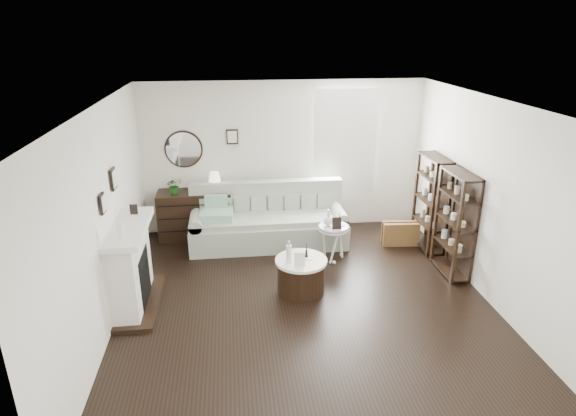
{
  "coord_description": "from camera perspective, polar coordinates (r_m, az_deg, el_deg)",
  "views": [
    {
      "loc": [
        -0.93,
        -5.6,
        3.57
      ],
      "look_at": [
        -0.16,
        0.8,
        1.11
      ],
      "focal_mm": 30.0,
      "sensor_mm": 36.0,
      "label": 1
    }
  ],
  "objects": [
    {
      "name": "room",
      "position": [
        8.69,
        4.34,
        7.69
      ],
      "size": [
        5.5,
        5.5,
        5.5
      ],
      "color": "black",
      "rests_on": "ground"
    },
    {
      "name": "fireplace",
      "position": [
        6.77,
        -18.06,
        -6.84
      ],
      "size": [
        0.5,
        1.4,
        1.84
      ],
      "color": "white",
      "rests_on": "ground"
    },
    {
      "name": "shelf_unit_far",
      "position": [
        8.33,
        16.57,
        0.56
      ],
      "size": [
        0.3,
        0.8,
        1.6
      ],
      "color": "black",
      "rests_on": "ground"
    },
    {
      "name": "shelf_unit_near",
      "position": [
        7.57,
        19.17,
        -1.79
      ],
      "size": [
        0.3,
        0.8,
        1.6
      ],
      "color": "black",
      "rests_on": "ground"
    },
    {
      "name": "sofa",
      "position": [
        8.35,
        -2.39,
        -1.89
      ],
      "size": [
        2.66,
        0.92,
        1.03
      ],
      "color": "#9BA694",
      "rests_on": "ground"
    },
    {
      "name": "quilt",
      "position": [
        8.11,
        -8.47,
        -0.83
      ],
      "size": [
        0.57,
        0.48,
        0.14
      ],
      "primitive_type": "cube",
      "rotation": [
        0.0,
        0.0,
        -0.05
      ],
      "color": "#279263",
      "rests_on": "sofa"
    },
    {
      "name": "suitcase",
      "position": [
        8.53,
        13.15,
        -2.96
      ],
      "size": [
        0.63,
        0.25,
        0.41
      ],
      "primitive_type": "cube",
      "rotation": [
        0.0,
        0.0,
        -0.08
      ],
      "color": "brown",
      "rests_on": "ground"
    },
    {
      "name": "dresser",
      "position": [
        8.68,
        -10.91,
        -0.76
      ],
      "size": [
        1.27,
        0.55,
        0.85
      ],
      "color": "black",
      "rests_on": "ground"
    },
    {
      "name": "table_lamp",
      "position": [
        8.47,
        -8.67,
        3.1
      ],
      "size": [
        0.23,
        0.23,
        0.34
      ],
      "primitive_type": null,
      "rotation": [
        0.0,
        0.0,
        0.04
      ],
      "color": "white",
      "rests_on": "dresser"
    },
    {
      "name": "potted_plant",
      "position": [
        8.48,
        -13.34,
        2.61
      ],
      "size": [
        0.33,
        0.31,
        0.29
      ],
      "primitive_type": "imported",
      "rotation": [
        0.0,
        0.0,
        0.37
      ],
      "color": "#1D5017",
      "rests_on": "dresser"
    },
    {
      "name": "drum_table",
      "position": [
        6.87,
        1.55,
        -7.97
      ],
      "size": [
        0.73,
        0.73,
        0.51
      ],
      "rotation": [
        0.0,
        0.0,
        -0.04
      ],
      "color": "black",
      "rests_on": "ground"
    },
    {
      "name": "pedestal_table",
      "position": [
        7.7,
        5.41,
        -2.45
      ],
      "size": [
        0.48,
        0.48,
        0.59
      ],
      "rotation": [
        0.0,
        0.0,
        -0.07
      ],
      "color": "silver",
      "rests_on": "ground"
    },
    {
      "name": "eiffel_drum",
      "position": [
        6.77,
        2.2,
        -5.15
      ],
      "size": [
        0.14,
        0.14,
        0.19
      ],
      "primitive_type": null,
      "rotation": [
        0.0,
        0.0,
        -0.29
      ],
      "color": "black",
      "rests_on": "drum_table"
    },
    {
      "name": "bottle_drum",
      "position": [
        6.58,
        0.11,
        -5.24
      ],
      "size": [
        0.08,
        0.08,
        0.33
      ],
      "primitive_type": "cylinder",
      "color": "silver",
      "rests_on": "drum_table"
    },
    {
      "name": "card_frame_drum",
      "position": [
        6.54,
        1.37,
        -6.12
      ],
      "size": [
        0.14,
        0.06,
        0.19
      ],
      "primitive_type": "cube",
      "rotation": [
        -0.21,
        0.0,
        -0.05
      ],
      "color": "silver",
      "rests_on": "drum_table"
    },
    {
      "name": "eiffel_ped",
      "position": [
        7.69,
        6.09,
        -1.32
      ],
      "size": [
        0.14,
        0.14,
        0.19
      ],
      "primitive_type": null,
      "rotation": [
        0.0,
        0.0,
        0.26
      ],
      "color": "black",
      "rests_on": "pedestal_table"
    },
    {
      "name": "flask_ped",
      "position": [
        7.63,
        4.8,
        -1.13
      ],
      "size": [
        0.15,
        0.15,
        0.27
      ],
      "primitive_type": null,
      "color": "silver",
      "rests_on": "pedestal_table"
    },
    {
      "name": "card_frame_ped",
      "position": [
        7.53,
        5.8,
        -1.81
      ],
      "size": [
        0.15,
        0.07,
        0.19
      ],
      "primitive_type": "cube",
      "rotation": [
        -0.21,
        0.0,
        -0.09
      ],
      "color": "black",
      "rests_on": "pedestal_table"
    }
  ]
}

